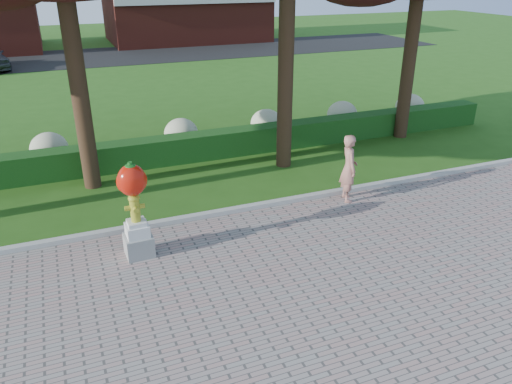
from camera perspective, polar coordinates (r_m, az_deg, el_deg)
ground at (r=9.44m, az=-2.25°, el=-11.16°), size 100.00×100.00×0.00m
curb at (r=11.87m, az=-7.19°, el=-2.95°), size 40.00×0.18×0.15m
lawn_hedge at (r=15.35m, az=-11.22°, el=4.56°), size 24.00×0.70×0.80m
hydrangea_row at (r=16.33m, az=-10.01°, el=6.43°), size 20.10×1.10×0.99m
street at (r=35.77m, az=-18.20°, el=14.44°), size 50.00×8.00×0.02m
hydrant_sculpture at (r=10.19m, az=-13.69°, el=-1.73°), size 0.60×0.57×2.05m
woman at (r=12.65m, az=10.56°, el=2.71°), size 0.56×0.71×1.72m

